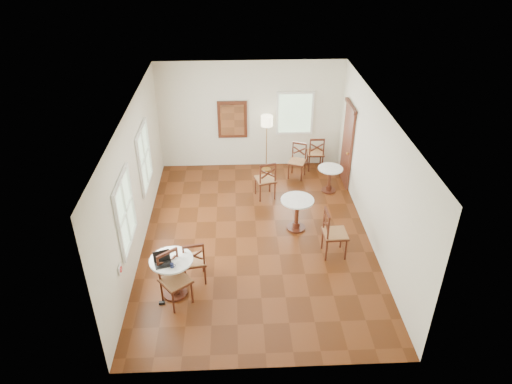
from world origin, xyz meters
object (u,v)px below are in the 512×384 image
chair_near_b (175,279)px  mouse (166,262)px  cafe_table_near (173,273)px  laptop (162,261)px  water_glass (167,254)px  chair_mid_b (334,233)px  cafe_table_back (330,177)px  chair_back_b (297,161)px  power_adapter (162,303)px  navy_mug (172,265)px  chair_mid_a (266,180)px  chair_near_a (194,261)px  floor_lamp (267,125)px  cafe_table_mid (297,211)px  chair_back_a (316,153)px

chair_near_b → mouse: bearing=102.6°
cafe_table_near → laptop: 0.41m
water_glass → chair_mid_b: bearing=16.6°
cafe_table_near → cafe_table_back: (3.61, 3.67, -0.11)m
chair_back_b → mouse: bearing=-100.8°
chair_near_b → mouse: 0.37m
cafe_table_near → power_adapter: size_ratio=8.02×
cafe_table_near → navy_mug: size_ratio=8.21×
laptop → chair_near_b: bearing=-42.4°
navy_mug → chair_mid_a: bearing=62.6°
chair_near_a → floor_lamp: bearing=-120.3°
cafe_table_mid → chair_back_a: bearing=73.1°
chair_mid_b → mouse: (-3.29, -1.15, 0.32)m
cafe_table_back → chair_mid_a: (-1.67, -0.24, 0.10)m
cafe_table_near → cafe_table_back: bearing=45.5°
chair_mid_b → laptop: chair_mid_b is taller
chair_near_a → chair_back_b: (2.51, 4.09, -0.02)m
cafe_table_near → water_glass: water_glass is taller
chair_near_a → laptop: bearing=33.6°
laptop → power_adapter: size_ratio=3.43×
chair_near_a → chair_mid_a: (1.58, 3.06, 0.02)m
cafe_table_mid → chair_mid_b: (0.65, -0.96, 0.05)m
chair_near_b → navy_mug: (-0.01, -0.04, 0.36)m
cafe_table_back → floor_lamp: floor_lamp is taller
chair_back_a → navy_mug: bearing=58.0°
power_adapter → chair_near_a: bearing=47.1°
cafe_table_near → chair_mid_b: chair_mid_b is taller
chair_back_a → navy_mug: chair_back_a is taller
chair_mid_a → water_glass: size_ratio=9.39×
chair_near_b → floor_lamp: bearing=30.1°
chair_mid_b → power_adapter: 3.71m
floor_lamp → chair_mid_b: bearing=-73.2°
floor_lamp → mouse: size_ratio=16.90×
cafe_table_near → chair_back_b: bearing=57.3°
chair_mid_b → chair_back_b: bearing=3.6°
water_glass → power_adapter: bearing=-112.3°
chair_near_b → chair_mid_b: (3.16, 1.26, 0.01)m
water_glass → cafe_table_mid: bearing=36.3°
chair_back_a → cafe_table_near: bearing=56.5°
chair_mid_a → chair_near_b: bearing=47.5°
chair_near_b → power_adapter: chair_near_b is taller
cafe_table_near → power_adapter: (-0.22, -0.25, -0.50)m
cafe_table_back → chair_back_a: size_ratio=0.68×
floor_lamp → mouse: floor_lamp is taller
cafe_table_near → laptop: bearing=-145.3°
chair_back_b → water_glass: size_ratio=8.71×
cafe_table_near → chair_mid_b: (3.21, 1.07, 0.02)m
chair_near_a → chair_back_a: bearing=-133.9°
cafe_table_mid → cafe_table_back: (1.05, 1.64, -0.07)m
chair_back_b → cafe_table_mid: bearing=-75.2°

